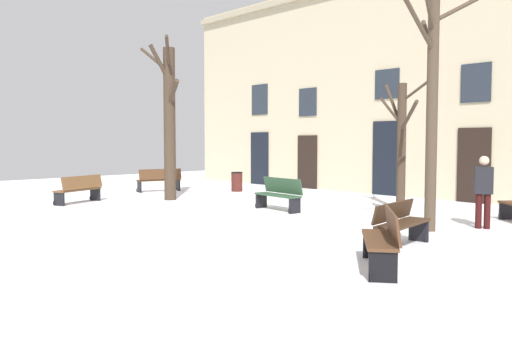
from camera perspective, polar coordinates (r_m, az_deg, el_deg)
name	(u,v)px	position (r m, az deg, el deg)	size (l,w,h in m)	color
ground_plane	(210,218)	(13.16, -5.12, -5.30)	(33.49, 33.49, 0.00)	white
building_facade	(388,82)	(19.51, 14.49, 9.57)	(20.93, 0.60, 8.16)	beige
tree_center	(432,102)	(11.81, 19.05, 7.27)	(1.27, 2.77, 5.34)	#4C3D2D
tree_left_of_center	(169,119)	(17.35, -9.66, 5.72)	(2.28, 0.96, 5.27)	#423326
tree_foreground	(401,141)	(15.05, 15.92, 3.26)	(1.92, 1.94, 3.69)	#423326
litter_bin	(237,182)	(20.07, -2.15, -1.19)	(0.46, 0.46, 0.76)	#4C1E19
bench_by_litter_bin	(79,189)	(17.18, -19.11, -1.93)	(1.02, 1.73, 0.89)	brown
bench_near_center_tree	(401,224)	(9.96, 15.83, -5.66)	(0.65, 1.67, 0.84)	#3D2819
bench_back_to_back_left	(279,194)	(14.59, 2.58, -2.58)	(1.66, 0.66, 0.93)	#2D4C33
bench_facing_shops	(383,239)	(8.17, 13.95, -7.35)	(1.35, 1.58, 0.93)	#51331E
bench_back_to_back_right	(159,180)	(20.30, -10.72, -0.97)	(0.88, 1.76, 0.90)	#51331E
person_by_shop_door	(483,189)	(12.60, 24.03, -1.80)	(0.44, 0.38, 1.65)	#350F0F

